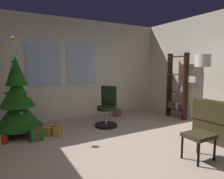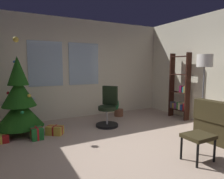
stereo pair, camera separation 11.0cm
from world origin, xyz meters
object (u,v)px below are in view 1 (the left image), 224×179
Objects in this scene: office_chair at (107,111)px; floor_lamp at (203,67)px; footstool at (199,137)px; holiday_tree at (18,102)px; gift_box_green at (36,134)px; potted_plant at (116,110)px; bookshelf at (177,90)px; gift_box_gold at (54,131)px.

floor_lamp is at bearing -39.75° from office_chair.
office_chair is at bearing 100.54° from footstool.
footstool is 0.21× the size of holiday_tree.
potted_plant reaches higher than gift_box_green.
bookshelf reaches higher than gift_box_green.
bookshelf is (2.17, -0.28, 0.41)m from office_chair.
gift_box_gold is at bearing -32.79° from holiday_tree.
office_chair is (-0.43, 2.34, 0.02)m from footstool.
bookshelf reaches higher than footstool.
gift_box_gold is (-1.77, 2.31, -0.27)m from footstool.
footstool is 1.54× the size of gift_box_green.
gift_box_gold is 3.58m from bookshelf.
gift_box_green is 0.56× the size of potted_plant.
floor_lamp reaches higher than gift_box_green.
potted_plant is at bearing 85.03° from footstool.
holiday_tree is 2.12× the size of office_chair.
gift_box_gold is at bearing 155.45° from floor_lamp.
footstool is at bearing -94.97° from potted_plant.
gift_box_green is 0.29× the size of office_chair.
office_chair is at bearing 1.23° from gift_box_gold.
footstool is 2.92m from gift_box_gold.
gift_box_gold is (0.39, 0.10, -0.03)m from gift_box_green.
bookshelf is at bearing -34.29° from potted_plant.
holiday_tree reaches higher than gift_box_gold.
floor_lamp is 2.69m from potted_plant.
potted_plant is (2.42, 0.85, 0.07)m from gift_box_green.
bookshelf reaches higher than office_chair.
holiday_tree is 5.23× the size of gift_box_gold.
gift_box_gold is 0.78× the size of potted_plant.
floor_lamp is 3.39× the size of potted_plant.
bookshelf is at bearing -9.21° from holiday_tree.
potted_plant is (-1.47, 1.00, -0.61)m from bookshelf.
gift_box_gold is 2.17m from potted_plant.
bookshelf is (3.50, -0.25, 0.71)m from gift_box_gold.
potted_plant is at bearing 19.39° from gift_box_green.
footstool is at bearing -143.87° from floor_lamp.
bookshelf is at bearing 67.63° from floor_lamp.
floor_lamp is at bearing -64.94° from potted_plant.
potted_plant reaches higher than footstool.
holiday_tree is at bearing 153.88° from floor_lamp.
bookshelf is 3.60× the size of potted_plant.
holiday_tree is 4.18m from floor_lamp.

